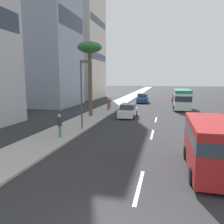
{
  "coord_description": "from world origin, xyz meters",
  "views": [
    {
      "loc": [
        -4.6,
        -0.97,
        4.6
      ],
      "look_at": [
        16.79,
        4.19,
        1.26
      ],
      "focal_mm": 35.8,
      "sensor_mm": 36.0,
      "label": 1
    }
  ],
  "objects_px": {
    "van_lead": "(210,143)",
    "pedestrian_near_lamp": "(108,104)",
    "car_fourth": "(177,98)",
    "minibus_fifth": "(182,99)",
    "street_lamp": "(83,86)",
    "pedestrian_mid_block": "(60,124)",
    "palm_tree": "(90,52)",
    "pedestrian_by_tree": "(110,103)",
    "car_third": "(143,98)",
    "car_second": "(128,111)"
  },
  "relations": [
    {
      "from": "car_third",
      "to": "minibus_fifth",
      "type": "height_order",
      "value": "minibus_fifth"
    },
    {
      "from": "pedestrian_by_tree",
      "to": "palm_tree",
      "type": "distance_m",
      "value": 9.52
    },
    {
      "from": "car_fourth",
      "to": "minibus_fifth",
      "type": "bearing_deg",
      "value": -179.15
    },
    {
      "from": "car_fourth",
      "to": "street_lamp",
      "type": "distance_m",
      "value": 29.19
    },
    {
      "from": "van_lead",
      "to": "pedestrian_by_tree",
      "type": "relative_size",
      "value": 3.48
    },
    {
      "from": "van_lead",
      "to": "palm_tree",
      "type": "height_order",
      "value": "palm_tree"
    },
    {
      "from": "car_second",
      "to": "minibus_fifth",
      "type": "relative_size",
      "value": 0.66
    },
    {
      "from": "pedestrian_by_tree",
      "to": "palm_tree",
      "type": "height_order",
      "value": "palm_tree"
    },
    {
      "from": "pedestrian_near_lamp",
      "to": "palm_tree",
      "type": "distance_m",
      "value": 8.08
    },
    {
      "from": "van_lead",
      "to": "minibus_fifth",
      "type": "xyz_separation_m",
      "value": [
        22.66,
        -0.11,
        0.16
      ]
    },
    {
      "from": "minibus_fifth",
      "to": "pedestrian_mid_block",
      "type": "distance_m",
      "value": 21.45
    },
    {
      "from": "pedestrian_near_lamp",
      "to": "van_lead",
      "type": "bearing_deg",
      "value": 174.16
    },
    {
      "from": "minibus_fifth",
      "to": "pedestrian_near_lamp",
      "type": "relative_size",
      "value": 3.71
    },
    {
      "from": "car_second",
      "to": "van_lead",
      "type": "bearing_deg",
      "value": 24.24
    },
    {
      "from": "car_third",
      "to": "pedestrian_near_lamp",
      "type": "distance_m",
      "value": 12.93
    },
    {
      "from": "van_lead",
      "to": "car_fourth",
      "type": "bearing_deg",
      "value": 0.1
    },
    {
      "from": "car_fourth",
      "to": "street_lamp",
      "type": "bearing_deg",
      "value": 161.61
    },
    {
      "from": "pedestrian_mid_block",
      "to": "palm_tree",
      "type": "height_order",
      "value": "palm_tree"
    },
    {
      "from": "car_second",
      "to": "palm_tree",
      "type": "height_order",
      "value": "palm_tree"
    },
    {
      "from": "pedestrian_near_lamp",
      "to": "street_lamp",
      "type": "xyz_separation_m",
      "value": [
        -11.66,
        -0.76,
        2.86
      ]
    },
    {
      "from": "pedestrian_near_lamp",
      "to": "pedestrian_mid_block",
      "type": "xyz_separation_m",
      "value": [
        -14.73,
        -0.03,
        0.09
      ]
    },
    {
      "from": "car_fourth",
      "to": "car_third",
      "type": "bearing_deg",
      "value": 118.26
    },
    {
      "from": "car_fourth",
      "to": "minibus_fifth",
      "type": "relative_size",
      "value": 0.74
    },
    {
      "from": "pedestrian_by_tree",
      "to": "street_lamp",
      "type": "relative_size",
      "value": 0.26
    },
    {
      "from": "car_fourth",
      "to": "pedestrian_by_tree",
      "type": "bearing_deg",
      "value": 143.36
    },
    {
      "from": "van_lead",
      "to": "pedestrian_mid_block",
      "type": "height_order",
      "value": "van_lead"
    },
    {
      "from": "pedestrian_by_tree",
      "to": "palm_tree",
      "type": "xyz_separation_m",
      "value": [
        -6.85,
        0.67,
        6.58
      ]
    },
    {
      "from": "van_lead",
      "to": "pedestrian_mid_block",
      "type": "distance_m",
      "value": 10.62
    },
    {
      "from": "pedestrian_by_tree",
      "to": "palm_tree",
      "type": "relative_size",
      "value": 0.18
    },
    {
      "from": "pedestrian_near_lamp",
      "to": "pedestrian_by_tree",
      "type": "bearing_deg",
      "value": -26.83
    },
    {
      "from": "car_second",
      "to": "palm_tree",
      "type": "distance_m",
      "value": 8.16
    },
    {
      "from": "van_lead",
      "to": "pedestrian_near_lamp",
      "type": "distance_m",
      "value": 20.98
    },
    {
      "from": "car_third",
      "to": "pedestrian_near_lamp",
      "type": "bearing_deg",
      "value": -15.75
    },
    {
      "from": "car_third",
      "to": "street_lamp",
      "type": "bearing_deg",
      "value": -6.51
    },
    {
      "from": "minibus_fifth",
      "to": "pedestrian_mid_block",
      "type": "bearing_deg",
      "value": 152.03
    },
    {
      "from": "pedestrian_near_lamp",
      "to": "street_lamp",
      "type": "relative_size",
      "value": 0.27
    },
    {
      "from": "street_lamp",
      "to": "car_second",
      "type": "bearing_deg",
      "value": -19.51
    },
    {
      "from": "car_third",
      "to": "pedestrian_mid_block",
      "type": "bearing_deg",
      "value": -7.29
    },
    {
      "from": "pedestrian_mid_block",
      "to": "street_lamp",
      "type": "xyz_separation_m",
      "value": [
        3.07,
        -0.73,
        2.77
      ]
    },
    {
      "from": "van_lead",
      "to": "palm_tree",
      "type": "relative_size",
      "value": 0.63
    },
    {
      "from": "van_lead",
      "to": "car_second",
      "type": "distance_m",
      "value": 15.86
    },
    {
      "from": "car_third",
      "to": "pedestrian_by_tree",
      "type": "distance_m",
      "value": 10.95
    },
    {
      "from": "car_fourth",
      "to": "pedestrian_mid_block",
      "type": "relative_size",
      "value": 2.55
    },
    {
      "from": "street_lamp",
      "to": "pedestrian_by_tree",
      "type": "bearing_deg",
      "value": 4.3
    },
    {
      "from": "car_second",
      "to": "street_lamp",
      "type": "height_order",
      "value": "street_lamp"
    },
    {
      "from": "car_fourth",
      "to": "street_lamp",
      "type": "xyz_separation_m",
      "value": [
        -27.54,
        9.16,
        3.12
      ]
    },
    {
      "from": "car_second",
      "to": "pedestrian_near_lamp",
      "type": "bearing_deg",
      "value": -139.08
    },
    {
      "from": "car_second",
      "to": "pedestrian_mid_block",
      "type": "relative_size",
      "value": 2.25
    },
    {
      "from": "car_fourth",
      "to": "palm_tree",
      "type": "relative_size",
      "value": 0.53
    },
    {
      "from": "minibus_fifth",
      "to": "van_lead",
      "type": "bearing_deg",
      "value": 179.71
    }
  ]
}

